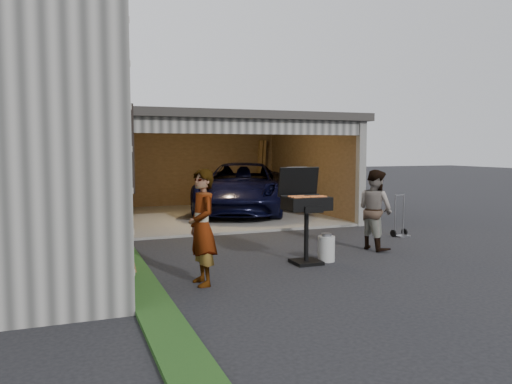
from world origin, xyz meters
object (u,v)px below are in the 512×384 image
(hand_truck, at_px, (400,228))
(man, at_px, (375,210))
(minivan, at_px, (242,189))
(plywood_panel, at_px, (126,241))
(bbq_grill, at_px, (305,207))
(woman, at_px, (202,227))
(propane_tank, at_px, (326,249))

(hand_truck, bearing_deg, man, -153.52)
(minivan, bearing_deg, plywood_panel, -100.35)
(bbq_grill, bearing_deg, woman, -160.96)
(man, relative_size, plywood_panel, 1.61)
(bbq_grill, bearing_deg, propane_tank, -0.92)
(woman, height_order, propane_tank, woman)
(propane_tank, bearing_deg, plywood_panel, 170.13)
(minivan, xyz_separation_m, woman, (-3.22, -7.35, 0.10))
(man, xyz_separation_m, bbq_grill, (-1.84, -0.59, 0.20))
(minivan, height_order, woman, woman)
(minivan, relative_size, bbq_grill, 3.24)
(minivan, relative_size, hand_truck, 5.63)
(hand_truck, bearing_deg, propane_tank, -159.86)
(man, height_order, hand_truck, man)
(woman, height_order, hand_truck, woman)
(man, bearing_deg, propane_tank, 103.94)
(minivan, distance_m, plywood_panel, 7.36)
(woman, xyz_separation_m, man, (3.88, 1.29, -0.06))
(minivan, height_order, hand_truck, minivan)
(woman, relative_size, hand_truck, 1.77)
(minivan, xyz_separation_m, propane_tank, (-0.76, -6.65, -0.53))
(woman, relative_size, man, 1.07)
(bbq_grill, height_order, plywood_panel, bbq_grill)
(plywood_panel, bearing_deg, man, 0.03)
(bbq_grill, xyz_separation_m, hand_truck, (3.24, 1.61, -0.81))
(bbq_grill, bearing_deg, minivan, 79.90)
(man, relative_size, bbq_grill, 0.95)
(propane_tank, relative_size, hand_truck, 0.47)
(minivan, height_order, man, man)
(plywood_panel, bearing_deg, hand_truck, 9.34)
(plywood_panel, bearing_deg, minivan, 55.43)
(minivan, relative_size, man, 3.41)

